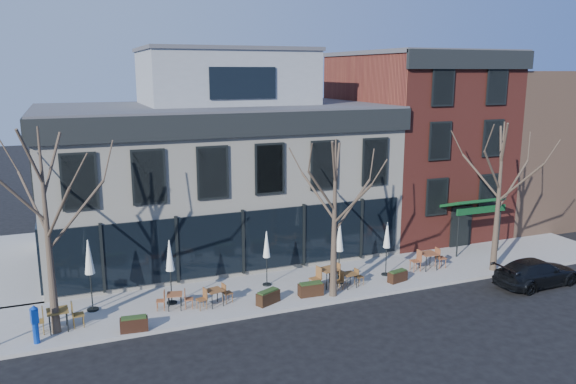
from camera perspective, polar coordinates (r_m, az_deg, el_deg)
name	(u,v)px	position (r m, az deg, el deg)	size (l,w,h in m)	color
ground	(243,278)	(28.03, -4.58, -8.74)	(120.00, 120.00, 0.00)	black
sidewalk_front	(321,283)	(27.22, 3.42, -9.20)	(33.50, 4.70, 0.15)	gray
sidewalk_side	(0,267)	(32.80, -27.20, -6.81)	(4.50, 12.00, 0.15)	gray
corner_building	(216,168)	(31.53, -7.34, 2.46)	(18.39, 10.39, 11.10)	silver
red_brick_building	(414,141)	(36.70, 12.66, 5.07)	(8.20, 11.78, 11.18)	maroon
bg_building	(523,142)	(43.90, 22.75, 4.71)	(12.00, 12.00, 10.00)	#8C664C
tree_corner	(47,230)	(22.61, -23.24, -3.54)	(3.93, 3.98, 7.92)	#382B21
tree_mid	(335,217)	(24.47, 4.77, -2.53)	(3.50, 3.55, 7.04)	#382B21
tree_right	(499,195)	(29.47, 20.64, -0.30)	(3.72, 3.77, 7.48)	#382B21
parked_sedan	(537,272)	(29.34, 23.93, -7.48)	(1.81, 4.45, 1.29)	black
call_box	(35,323)	(23.07, -24.31, -12.05)	(0.30, 0.30, 1.49)	#0B329A
cafe_set_0	(58,318)	(23.89, -22.32, -11.72)	(1.97, 0.83, 1.02)	brown
cafe_set_1	(175,299)	(24.52, -11.43, -10.65)	(1.62, 0.76, 0.83)	brown
cafe_set_2	(215,296)	(24.56, -7.46, -10.40)	(1.72, 0.81, 0.88)	brown
cafe_set_3	(328,275)	(26.46, 4.10, -8.43)	(2.04, 0.93, 1.05)	brown
cafe_set_4	(349,279)	(26.47, 6.22, -8.73)	(1.60, 0.71, 0.82)	brown
cafe_set_5	(428,259)	(29.45, 14.06, -6.61)	(2.00, 0.83, 1.05)	brown
umbrella_0	(89,261)	(24.70, -19.55, -6.62)	(0.49, 0.49, 3.08)	black
umbrella_1	(170,259)	(24.55, -11.91, -6.68)	(0.46, 0.46, 2.85)	black
umbrella_2	(267,247)	(26.11, -2.19, -5.64)	(0.42, 0.42, 2.63)	black
umbrella_3	(340,240)	(26.44, 5.25, -4.87)	(0.48, 0.48, 2.99)	black
umbrella_4	(387,238)	(27.77, 10.02, -4.61)	(0.43, 0.43, 2.70)	black
planter_0	(134,324)	(23.01, -15.37, -12.79)	(1.09, 0.52, 0.59)	black
planter_1	(268,297)	(24.64, -2.04, -10.60)	(1.16, 0.85, 0.61)	black
planter_2	(311,289)	(25.45, 2.32, -9.82)	(1.12, 0.49, 0.62)	black
planter_3	(398,276)	(27.55, 11.07, -8.37)	(1.06, 0.62, 0.56)	black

